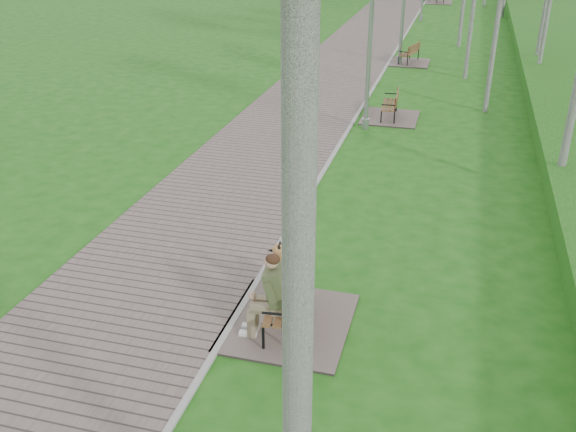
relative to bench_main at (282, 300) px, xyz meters
name	(u,v)px	position (x,y,z in m)	size (l,w,h in m)	color
ground	(293,223)	(-0.74, 3.41, -0.45)	(120.00, 120.00, 0.00)	#195411
walkway	(370,33)	(-2.49, 24.91, -0.43)	(3.50, 67.00, 0.04)	#685A54
kerb	(405,35)	(-0.74, 24.91, -0.43)	(0.10, 67.00, 0.05)	#999993
bench_main	(282,300)	(0.00, 0.00, 0.00)	(1.85, 2.06, 1.62)	#685A54
bench_second	(389,112)	(0.22, 11.05, -0.27)	(1.65, 1.83, 1.01)	#685A54
bench_third	(409,59)	(0.03, 18.73, -0.28)	(1.58, 1.76, 0.97)	#685A54
lamp_post_near	(370,41)	(-0.30, 9.82, 2.04)	(0.21, 0.21, 5.34)	#96989D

